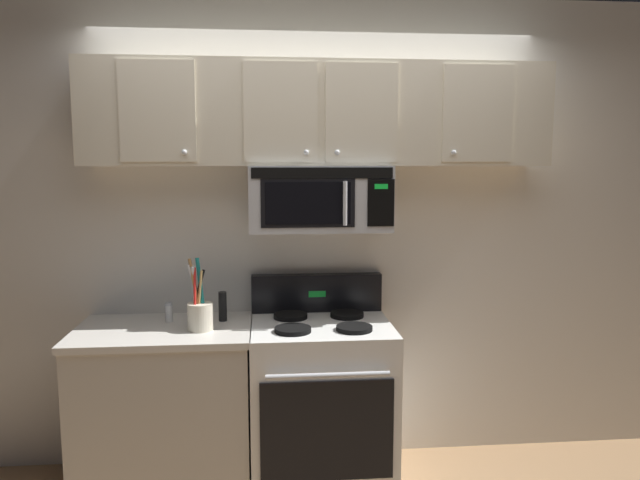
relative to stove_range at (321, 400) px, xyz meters
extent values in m
cube|color=silver|center=(0.00, 0.37, 0.88)|extent=(5.20, 0.10, 2.70)
cube|color=white|center=(0.00, 0.00, -0.02)|extent=(0.76, 0.64, 0.90)
cube|color=black|center=(0.00, -0.33, -0.03)|extent=(0.67, 0.01, 0.52)
cylinder|color=#B7BABF|center=(0.00, -0.36, 0.27)|extent=(0.61, 0.03, 0.03)
cube|color=black|center=(0.00, 0.28, 0.54)|extent=(0.76, 0.07, 0.22)
cube|color=#19D83F|center=(0.00, 0.24, 0.54)|extent=(0.10, 0.00, 0.04)
cylinder|color=black|center=(-0.16, -0.14, 0.44)|extent=(0.19, 0.19, 0.02)
cylinder|color=black|center=(0.16, -0.14, 0.44)|extent=(0.19, 0.19, 0.02)
cylinder|color=black|center=(-0.16, 0.14, 0.44)|extent=(0.19, 0.19, 0.02)
cylinder|color=black|center=(0.16, 0.14, 0.44)|extent=(0.19, 0.19, 0.02)
cube|color=#B7BABF|center=(0.00, 0.12, 1.11)|extent=(0.76, 0.39, 0.35)
cube|color=black|center=(0.00, -0.08, 1.25)|extent=(0.73, 0.01, 0.06)
cube|color=black|center=(-0.07, -0.08, 1.09)|extent=(0.49, 0.01, 0.25)
cube|color=black|center=(-0.08, -0.08, 1.09)|extent=(0.44, 0.01, 0.22)
cube|color=black|center=(0.30, -0.08, 1.09)|extent=(0.14, 0.01, 0.25)
cube|color=#19D83F|center=(0.30, -0.08, 1.18)|extent=(0.07, 0.00, 0.03)
cylinder|color=#B7BABF|center=(0.11, -0.10, 1.09)|extent=(0.02, 0.02, 0.23)
cube|color=beige|center=(0.00, 0.15, 1.56)|extent=(2.50, 0.33, 0.55)
cube|color=beige|center=(-0.83, -0.02, 1.56)|extent=(0.38, 0.01, 0.51)
sphere|color=#B7BABF|center=(-0.70, -0.03, 1.35)|extent=(0.03, 0.03, 0.03)
cube|color=beige|center=(-0.21, -0.02, 1.56)|extent=(0.38, 0.01, 0.51)
sphere|color=#B7BABF|center=(-0.08, -0.03, 1.35)|extent=(0.03, 0.03, 0.03)
cube|color=beige|center=(0.21, -0.02, 1.56)|extent=(0.38, 0.01, 0.51)
sphere|color=#B7BABF|center=(0.08, -0.03, 1.35)|extent=(0.03, 0.03, 0.03)
cube|color=beige|center=(0.83, -0.02, 1.56)|extent=(0.38, 0.01, 0.51)
sphere|color=#B7BABF|center=(0.70, -0.03, 1.35)|extent=(0.03, 0.03, 0.03)
cube|color=#BCB7AD|center=(-0.84, 0.01, -0.04)|extent=(0.90, 0.62, 0.86)
cube|color=beige|center=(-0.84, 0.01, 0.41)|extent=(0.93, 0.65, 0.03)
cylinder|color=beige|center=(-0.64, -0.06, 0.50)|extent=(0.13, 0.13, 0.14)
cylinder|color=red|center=(-0.66, -0.08, 0.64)|extent=(0.01, 0.05, 0.25)
cylinder|color=teal|center=(-0.63, -0.05, 0.66)|extent=(0.05, 0.06, 0.30)
cylinder|color=silver|center=(-0.67, -0.05, 0.64)|extent=(0.03, 0.06, 0.26)
cylinder|color=#BCBCC1|center=(-0.66, -0.06, 0.64)|extent=(0.09, 0.03, 0.27)
cylinder|color=black|center=(-0.65, -0.06, 0.63)|extent=(0.08, 0.02, 0.24)
cylinder|color=#A87A47|center=(-0.66, -0.07, 0.66)|extent=(0.07, 0.03, 0.30)
cylinder|color=tan|center=(-0.64, -0.07, 0.63)|extent=(0.04, 0.02, 0.24)
cylinder|color=white|center=(-0.83, 0.12, 0.48)|extent=(0.04, 0.04, 0.09)
cylinder|color=#B7BABF|center=(-0.83, 0.12, 0.53)|extent=(0.04, 0.04, 0.02)
cylinder|color=black|center=(-0.53, 0.11, 0.51)|extent=(0.04, 0.04, 0.16)
camera|label=1|loc=(-0.30, -3.16, 1.30)|focal=33.74mm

